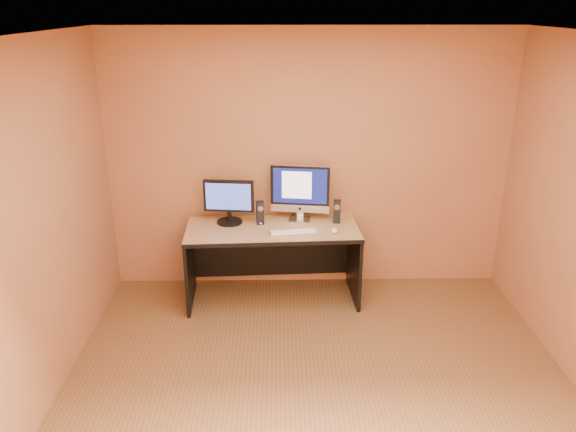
{
  "coord_description": "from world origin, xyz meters",
  "views": [
    {
      "loc": [
        -0.3,
        -3.4,
        2.79
      ],
      "look_at": [
        -0.22,
        1.5,
        0.92
      ],
      "focal_mm": 35.0,
      "sensor_mm": 36.0,
      "label": 1
    }
  ],
  "objects": [
    {
      "name": "floor",
      "position": [
        0.0,
        0.0,
        0.0
      ],
      "size": [
        4.0,
        4.0,
        0.0
      ],
      "primitive_type": "plane",
      "color": "brown",
      "rests_on": "ground"
    },
    {
      "name": "walls",
      "position": [
        0.0,
        0.0,
        1.3
      ],
      "size": [
        4.0,
        4.0,
        2.6
      ],
      "primitive_type": null,
      "color": "#A26941",
      "rests_on": "ground"
    },
    {
      "name": "ceiling",
      "position": [
        0.0,
        0.0,
        2.6
      ],
      "size": [
        4.0,
        4.0,
        0.0
      ],
      "primitive_type": "plane",
      "color": "white",
      "rests_on": "walls"
    },
    {
      "name": "desk",
      "position": [
        -0.36,
        1.6,
        0.38
      ],
      "size": [
        1.69,
        0.81,
        0.77
      ],
      "primitive_type": null,
      "rotation": [
        0.0,
        0.0,
        0.05
      ],
      "color": "tan",
      "rests_on": "ground"
    },
    {
      "name": "imac",
      "position": [
        -0.09,
        1.8,
        1.05
      ],
      "size": [
        0.61,
        0.3,
        0.57
      ],
      "primitive_type": null,
      "rotation": [
        0.0,
        0.0,
        -0.14
      ],
      "color": "silver",
      "rests_on": "desk"
    },
    {
      "name": "second_monitor",
      "position": [
        -0.78,
        1.74,
        0.98
      ],
      "size": [
        0.52,
        0.3,
        0.43
      ],
      "primitive_type": null,
      "rotation": [
        0.0,
        0.0,
        -0.11
      ],
      "color": "black",
      "rests_on": "desk"
    },
    {
      "name": "speaker_left",
      "position": [
        -0.48,
        1.71,
        0.88
      ],
      "size": [
        0.08,
        0.08,
        0.23
      ],
      "primitive_type": null,
      "rotation": [
        0.0,
        0.0,
        0.16
      ],
      "color": "black",
      "rests_on": "desk"
    },
    {
      "name": "speaker_right",
      "position": [
        0.27,
        1.73,
        0.88
      ],
      "size": [
        0.08,
        0.08,
        0.23
      ],
      "primitive_type": null,
      "rotation": [
        0.0,
        0.0,
        -0.1
      ],
      "color": "black",
      "rests_on": "desk"
    },
    {
      "name": "keyboard",
      "position": [
        -0.17,
        1.46,
        0.77
      ],
      "size": [
        0.46,
        0.19,
        0.02
      ],
      "primitive_type": "cube",
      "rotation": [
        0.0,
        0.0,
        0.15
      ],
      "color": "silver",
      "rests_on": "desk"
    },
    {
      "name": "mouse",
      "position": [
        0.22,
        1.48,
        0.78
      ],
      "size": [
        0.07,
        0.11,
        0.04
      ],
      "primitive_type": "ellipsoid",
      "rotation": [
        0.0,
        0.0,
        0.1
      ],
      "color": "white",
      "rests_on": "desk"
    },
    {
      "name": "cable_a",
      "position": [
        -0.06,
        1.91,
        0.77
      ],
      "size": [
        0.1,
        0.21,
        0.01
      ],
      "primitive_type": "cylinder",
      "rotation": [
        1.57,
        0.0,
        0.44
      ],
      "color": "black",
      "rests_on": "desk"
    },
    {
      "name": "cable_b",
      "position": [
        -0.17,
        1.89,
        0.77
      ],
      "size": [
        0.05,
        0.18,
        0.01
      ],
      "primitive_type": "cylinder",
      "rotation": [
        1.57,
        0.0,
        -0.25
      ],
      "color": "black",
      "rests_on": "desk"
    }
  ]
}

